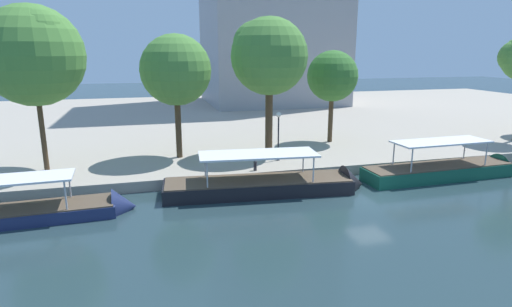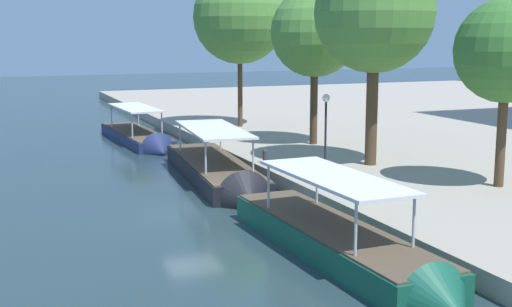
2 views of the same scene
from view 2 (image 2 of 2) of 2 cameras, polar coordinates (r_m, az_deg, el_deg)
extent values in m
plane|color=#23383D|center=(31.70, -5.23, -4.92)|extent=(220.00, 220.00, 0.00)
cube|color=navy|center=(53.19, -9.83, 1.18)|extent=(11.78, 3.26, 1.09)
cone|color=navy|center=(47.16, -7.86, 0.13)|extent=(1.52, 2.50, 2.44)
cube|color=brown|center=(53.11, -9.85, 1.80)|extent=(11.54, 3.12, 0.08)
cylinder|color=#B2B2B7|center=(50.22, -7.74, 2.42)|extent=(0.10, 0.10, 1.69)
cylinder|color=#B2B2B7|center=(49.64, -10.14, 2.27)|extent=(0.10, 0.10, 1.69)
cylinder|color=#B2B2B7|center=(56.35, -9.64, 3.17)|extent=(0.10, 0.10, 1.69)
cylinder|color=#B2B2B7|center=(55.83, -11.79, 3.04)|extent=(0.10, 0.10, 1.69)
cube|color=silver|center=(52.89, -9.90, 3.72)|extent=(7.34, 2.84, 0.12)
cube|color=black|center=(38.98, -3.46, -1.70)|extent=(13.16, 4.29, 1.37)
cone|color=black|center=(32.40, -0.66, -4.06)|extent=(1.65, 2.92, 2.81)
cube|color=brown|center=(38.85, -3.48, -0.65)|extent=(12.89, 4.11, 0.08)
cylinder|color=#B2B2B7|center=(35.61, -0.24, -0.13)|extent=(0.10, 0.10, 1.71)
cylinder|color=#B2B2B7|center=(35.00, -4.16, -0.33)|extent=(0.10, 0.10, 1.71)
cylinder|color=#B2B2B7|center=(42.40, -2.94, 1.46)|extent=(0.10, 0.10, 1.71)
cylinder|color=#B2B2B7|center=(41.89, -6.26, 1.31)|extent=(0.10, 0.10, 1.71)
cube|color=silver|center=(38.56, -3.50, 1.99)|extent=(8.25, 3.59, 0.12)
cube|color=#14513D|center=(26.01, 6.33, -7.60)|extent=(12.20, 3.11, 1.43)
cube|color=brown|center=(25.80, 6.36, -6.00)|extent=(11.95, 2.97, 0.08)
cylinder|color=#B2B2B7|center=(23.45, 12.83, -5.46)|extent=(0.10, 0.10, 1.77)
cylinder|color=#B2B2B7|center=(22.25, 8.19, -6.15)|extent=(0.10, 0.10, 1.77)
cylinder|color=#B2B2B7|center=(28.93, 5.03, -2.35)|extent=(0.10, 0.10, 1.77)
cylinder|color=#B2B2B7|center=(27.96, 1.03, -2.74)|extent=(0.10, 0.10, 1.77)
cube|color=silver|center=(25.35, 6.44, -1.93)|extent=(7.59, 2.76, 0.12)
cylinder|color=#2D2D33|center=(39.31, 0.72, -0.36)|extent=(0.25, 0.25, 0.58)
sphere|color=#2D2D33|center=(39.25, 0.72, 0.16)|extent=(0.27, 0.27, 0.27)
cylinder|color=black|center=(37.75, 5.73, 1.51)|extent=(0.12, 0.12, 3.63)
sphere|color=white|center=(37.52, 5.78, 4.55)|extent=(0.43, 0.43, 0.43)
cylinder|color=black|center=(38.03, 5.69, -0.97)|extent=(0.26, 0.26, 0.30)
cylinder|color=#4C3823|center=(34.93, 19.49, 1.15)|extent=(0.45, 0.45, 4.63)
sphere|color=#38702D|center=(34.58, 19.88, 7.95)|extent=(4.89, 4.89, 4.89)
sphere|color=#38702D|center=(34.75, 20.04, 7.17)|extent=(2.23, 2.23, 2.23)
sphere|color=#38702D|center=(35.36, 19.79, 8.10)|extent=(3.37, 3.37, 3.37)
cylinder|color=#4C3823|center=(45.99, 4.77, 3.97)|extent=(0.50, 0.50, 5.15)
sphere|color=#4C8438|center=(45.76, 4.85, 9.89)|extent=(5.79, 5.79, 5.79)
sphere|color=#4C8438|center=(45.69, 5.92, 9.18)|extent=(3.42, 3.42, 3.42)
sphere|color=#4C8438|center=(45.32, 4.42, 10.76)|extent=(3.97, 3.97, 3.97)
cylinder|color=#4C3823|center=(38.96, 9.48, 3.38)|extent=(0.65, 0.65, 5.91)
sphere|color=#4C8438|center=(38.74, 9.71, 11.37)|extent=(6.57, 6.57, 6.57)
sphere|color=#4C8438|center=(39.29, 9.38, 10.45)|extent=(3.99, 3.99, 3.99)
cylinder|color=#4C3823|center=(54.66, -1.31, 5.26)|extent=(0.38, 0.38, 5.79)
sphere|color=#4C8438|center=(54.50, -1.34, 11.14)|extent=(7.22, 7.22, 7.22)
sphere|color=#4C8438|center=(54.63, -1.92, 11.96)|extent=(3.25, 3.25, 3.25)
sphere|color=#4C8438|center=(53.62, -1.92, 12.46)|extent=(4.14, 4.14, 4.14)
camera|label=1|loc=(46.01, -41.14, 9.51)|focal=29.42mm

